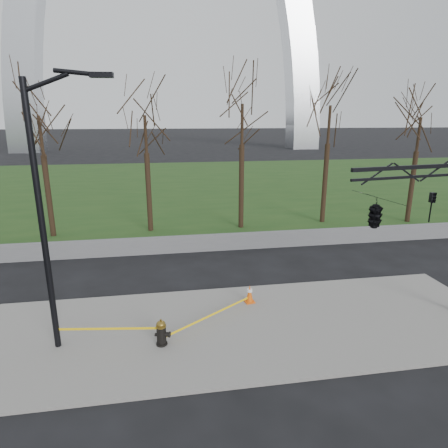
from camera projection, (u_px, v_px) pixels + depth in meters
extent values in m
plane|color=black|center=(247.00, 327.00, 13.09)|extent=(500.00, 500.00, 0.00)
cube|color=gray|center=(247.00, 326.00, 13.08)|extent=(18.00, 6.00, 0.10)
cube|color=#1E4017|center=(187.00, 183.00, 41.58)|extent=(120.00, 40.00, 0.06)
cube|color=#59595B|center=(215.00, 242.00, 20.57)|extent=(60.00, 0.30, 0.90)
cylinder|color=black|center=(162.00, 343.00, 11.92)|extent=(0.36, 0.36, 0.06)
cylinder|color=black|center=(161.00, 336.00, 11.84)|extent=(0.27, 0.27, 0.63)
cylinder|color=black|center=(168.00, 334.00, 11.80)|extent=(0.25, 0.22, 0.17)
cylinder|color=black|center=(157.00, 335.00, 11.85)|extent=(0.13, 0.13, 0.10)
cylinder|color=brown|center=(161.00, 326.00, 11.75)|extent=(0.31, 0.31, 0.06)
ellipsoid|color=brown|center=(161.00, 324.00, 11.73)|extent=(0.29, 0.29, 0.22)
cylinder|color=brown|center=(161.00, 321.00, 11.70)|extent=(0.06, 0.06, 0.08)
cube|color=#E0550B|center=(249.00, 302.00, 14.66)|extent=(0.42, 0.42, 0.04)
cone|color=#E0550B|center=(250.00, 293.00, 14.56)|extent=(0.28, 0.28, 0.66)
cylinder|color=white|center=(250.00, 290.00, 14.53)|extent=(0.21, 0.21, 0.10)
cylinder|color=black|center=(42.00, 226.00, 10.80)|extent=(0.18, 0.18, 8.00)
cylinder|color=black|center=(45.00, 83.00, 9.80)|extent=(1.27, 0.22, 0.56)
cylinder|color=black|center=(78.00, 73.00, 9.81)|extent=(1.21, 0.21, 0.22)
cube|color=black|center=(101.00, 75.00, 9.87)|extent=(0.62, 0.27, 0.14)
cube|color=black|center=(420.00, 167.00, 11.80)|extent=(4.96, 0.85, 0.12)
cube|color=black|center=(419.00, 176.00, 11.88)|extent=(4.96, 0.81, 0.08)
imported|color=black|center=(432.00, 207.00, 12.37)|extent=(0.19, 0.22, 1.00)
imported|color=black|center=(375.00, 212.00, 11.73)|extent=(0.89, 2.53, 1.00)
cube|color=yellow|center=(109.00, 329.00, 11.73)|extent=(3.20, 0.46, 0.08)
cube|color=yellow|center=(210.00, 316.00, 13.24)|extent=(3.37, 2.33, 0.08)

